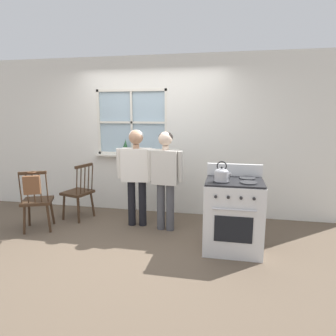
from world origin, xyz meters
TOP-DOWN VIEW (x-y plane):
  - ground_plane at (0.00, 0.00)m, footprint 16.00×16.00m
  - wall_back at (0.02, 1.40)m, footprint 6.40×0.16m
  - chair_by_window at (-1.50, 0.19)m, footprint 0.55×0.54m
  - chair_near_wall at (-1.13, 0.77)m, footprint 0.50×0.51m
  - person_elderly_left at (-0.08, 0.67)m, footprint 0.61×0.26m
  - person_teen_center at (0.39, 0.58)m, footprint 0.54×0.25m
  - stove at (1.38, 0.11)m, footprint 0.73×0.68m
  - kettle at (1.22, -0.02)m, footprint 0.21×0.17m
  - potted_plant at (-0.48, 1.31)m, footprint 0.12×0.11m
  - handbag at (-1.41, -0.02)m, footprint 0.24×0.24m

SIDE VIEW (x-z plane):
  - ground_plane at x=0.00m, z-range 0.00..0.00m
  - chair_by_window at x=-1.50m, z-range -0.03..0.91m
  - chair_near_wall at x=-1.13m, z-range -0.03..0.91m
  - stove at x=1.38m, z-range -0.07..1.02m
  - handbag at x=-1.41m, z-range 0.61..0.92m
  - person_teen_center at x=0.39m, z-range 0.16..1.65m
  - person_elderly_left at x=-0.08m, z-range 0.18..1.68m
  - kettle at x=1.22m, z-range 0.90..1.15m
  - potted_plant at x=-0.48m, z-range 0.98..1.27m
  - wall_back at x=0.02m, z-range -0.02..2.68m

